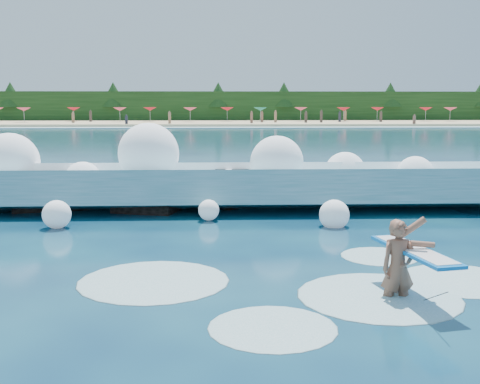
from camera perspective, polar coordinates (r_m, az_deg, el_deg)
The scene contains 11 objects.
ground at distance 11.99m, azimuth -6.84°, elevation -7.14°, with size 200.00×200.00×0.00m, color #082140.
beach at distance 89.57m, azimuth -2.98°, elevation 6.54°, with size 140.00×20.00×0.40m, color tan.
wet_band at distance 78.58m, azimuth -3.07°, elevation 6.15°, with size 140.00×5.00×0.08m, color silver.
treeline at distance 99.52m, azimuth -2.94°, elevation 8.06°, with size 140.00×4.00×5.00m, color black.
breaking_wave at distance 18.53m, azimuth -4.65°, elevation 0.35°, with size 20.11×3.06×1.73m.
rock_cluster at distance 19.01m, azimuth -9.59°, elevation -0.01°, with size 8.39×3.39×1.41m.
surfer_with_board at distance 10.25m, azimuth 15.10°, elevation -6.64°, with size 1.05×2.83×1.61m.
wave_spray at distance 18.49m, azimuth -7.59°, elevation 2.39°, with size 15.26×4.64×2.69m.
surf_foam at distance 10.69m, azimuth 7.33°, elevation -9.10°, with size 9.06×5.73×0.14m.
beach_umbrellas at distance 91.46m, azimuth -2.95°, elevation 7.86°, with size 109.93×6.62×0.50m.
beachgoers at distance 85.54m, azimuth -1.25°, elevation 7.03°, with size 103.44×13.60×1.90m.
Camera 1 is at (0.94, -11.51, 3.22)m, focal length 45.00 mm.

